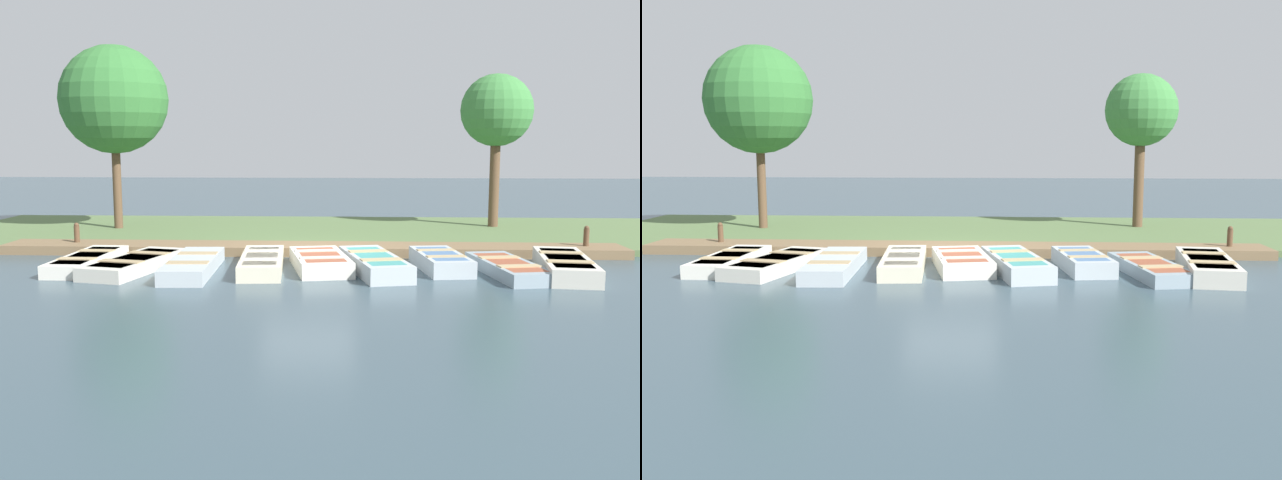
{
  "view_description": "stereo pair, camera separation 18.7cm",
  "coord_description": "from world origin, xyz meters",
  "views": [
    {
      "loc": [
        18.4,
        1.25,
        3.16
      ],
      "look_at": [
        0.78,
        0.35,
        0.65
      ],
      "focal_mm": 40.0,
      "sensor_mm": 36.0,
      "label": 1
    },
    {
      "loc": [
        18.39,
        1.43,
        3.16
      ],
      "look_at": [
        0.78,
        0.35,
        0.65
      ],
      "focal_mm": 40.0,
      "sensor_mm": 36.0,
      "label": 2
    }
  ],
  "objects": [
    {
      "name": "mooring_post_far",
      "position": [
        -1.24,
        7.55,
        0.41
      ],
      "size": [
        0.15,
        0.15,
        0.81
      ],
      "color": "brown",
      "rests_on": "ground_plane"
    },
    {
      "name": "ground_plane",
      "position": [
        0.0,
        0.0,
        0.0
      ],
      "size": [
        80.0,
        80.0,
        0.0
      ],
      "primitive_type": "plane",
      "color": "#384C56"
    },
    {
      "name": "rowboat_0",
      "position": [
        1.36,
        -5.38,
        0.17
      ],
      "size": [
        3.29,
        1.03,
        0.34
      ],
      "rotation": [
        0.0,
        0.0,
        -0.02
      ],
      "color": "silver",
      "rests_on": "ground_plane"
    },
    {
      "name": "shore_bank",
      "position": [
        -5.0,
        0.0,
        0.09
      ],
      "size": [
        8.0,
        24.0,
        0.18
      ],
      "color": "#567042",
      "rests_on": "ground_plane"
    },
    {
      "name": "rowboat_1",
      "position": [
        1.64,
        -4.08,
        0.17
      ],
      "size": [
        3.58,
        1.89,
        0.34
      ],
      "rotation": [
        0.0,
        0.0,
        -0.23
      ],
      "color": "beige",
      "rests_on": "ground_plane"
    },
    {
      "name": "park_tree_far_left",
      "position": [
        -5.12,
        -6.77,
        4.43
      ],
      "size": [
        3.55,
        3.55,
        6.22
      ],
      "color": "brown",
      "rests_on": "ground_plane"
    },
    {
      "name": "rowboat_7",
      "position": [
        1.75,
        4.83,
        0.16
      ],
      "size": [
        3.35,
        1.6,
        0.33
      ],
      "rotation": [
        0.0,
        0.0,
        0.18
      ],
      "color": "#8C9EA8",
      "rests_on": "ground_plane"
    },
    {
      "name": "rowboat_4",
      "position": [
        1.32,
        0.38,
        0.2
      ],
      "size": [
        2.97,
        1.74,
        0.4
      ],
      "rotation": [
        0.0,
        0.0,
        0.19
      ],
      "color": "silver",
      "rests_on": "ground_plane"
    },
    {
      "name": "dock_walkway",
      "position": [
        -1.13,
        0.0,
        0.13
      ],
      "size": [
        1.41,
        17.13,
        0.25
      ],
      "color": "brown",
      "rests_on": "ground_plane"
    },
    {
      "name": "rowboat_3",
      "position": [
        1.46,
        -1.03,
        0.19
      ],
      "size": [
        3.39,
        1.25,
        0.39
      ],
      "rotation": [
        0.0,
        0.0,
        0.08
      ],
      "color": "beige",
      "rests_on": "ground_plane"
    },
    {
      "name": "rowboat_8",
      "position": [
        1.67,
        6.16,
        0.21
      ],
      "size": [
        3.57,
        1.49,
        0.43
      ],
      "rotation": [
        0.0,
        0.0,
        -0.12
      ],
      "color": "beige",
      "rests_on": "ground_plane"
    },
    {
      "name": "mooring_post_near",
      "position": [
        -1.24,
        -6.67,
        0.41
      ],
      "size": [
        0.15,
        0.15,
        0.81
      ],
      "color": "brown",
      "rests_on": "ground_plane"
    },
    {
      "name": "park_tree_left",
      "position": [
        -6.21,
        5.96,
        4.06
      ],
      "size": [
        2.43,
        2.43,
        5.33
      ],
      "color": "brown",
      "rests_on": "ground_plane"
    },
    {
      "name": "rowboat_2",
      "position": [
        1.85,
        -2.62,
        0.18
      ],
      "size": [
        3.62,
        1.19,
        0.37
      ],
      "rotation": [
        0.0,
        0.0,
        0.05
      ],
      "color": "#B2BCC1",
      "rests_on": "ground_plane"
    },
    {
      "name": "rowboat_5",
      "position": [
        1.61,
        1.69,
        0.21
      ],
      "size": [
        3.48,
        1.77,
        0.43
      ],
      "rotation": [
        0.0,
        0.0,
        0.23
      ],
      "color": "#B2BCC1",
      "rests_on": "ground_plane"
    },
    {
      "name": "rowboat_6",
      "position": [
        1.17,
        3.32,
        0.21
      ],
      "size": [
        2.72,
        1.37,
        0.42
      ],
      "rotation": [
        0.0,
        0.0,
        0.14
      ],
      "color": "#B2BCC1",
      "rests_on": "ground_plane"
    }
  ]
}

